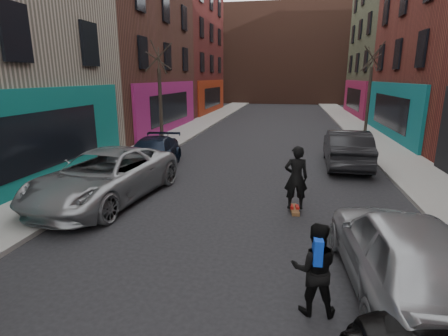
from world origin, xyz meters
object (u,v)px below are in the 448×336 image
at_px(skateboard, 294,210).
at_px(skateboarder, 296,178).
at_px(parked_right_far, 403,253).
at_px(parked_left_far, 105,176).
at_px(parked_right_end, 346,148).
at_px(tree_left_far, 160,86).
at_px(parked_left_end, 152,154).
at_px(pedestrian, 315,268).
at_px(tree_right_far, 370,82).

distance_m(skateboard, skateboarder, 0.99).
bearing_deg(parked_right_far, parked_left_far, -28.66).
bearing_deg(parked_right_end, skateboarder, 71.12).
height_order(parked_left_far, skateboard, parked_left_far).
relative_size(tree_left_far, parked_right_far, 1.36).
bearing_deg(skateboard, skateboarder, 0.00).
distance_m(parked_left_far, skateboarder, 5.96).
bearing_deg(parked_left_end, parked_right_end, 8.63).
distance_m(tree_left_far, pedestrian, 16.09).
height_order(tree_left_far, skateboarder, tree_left_far).
relative_size(parked_right_end, pedestrian, 3.07).
distance_m(parked_left_far, skateboard, 6.00).
bearing_deg(tree_left_far, skateboarder, -50.78).
distance_m(parked_right_far, parked_right_end, 9.75).
bearing_deg(tree_left_far, parked_right_far, -54.16).
relative_size(parked_right_far, skateboarder, 2.55).
distance_m(tree_left_far, tree_right_far, 13.78).
bearing_deg(skateboard, parked_right_far, -70.45).
xyz_separation_m(parked_left_far, parked_right_end, (8.21, 6.08, 0.01)).
distance_m(parked_left_end, parked_right_end, 8.50).
bearing_deg(skateboarder, tree_left_far, -57.39).
distance_m(parked_left_far, parked_left_end, 3.90).
relative_size(parked_left_end, parked_right_end, 0.93).
bearing_deg(skateboarder, pedestrian, 86.65).
height_order(skateboarder, pedestrian, skateboarder).
xyz_separation_m(parked_left_end, skateboarder, (5.95, -3.80, 0.38)).
bearing_deg(parked_left_far, parked_right_end, 43.32).
xyz_separation_m(parked_left_far, parked_left_end, (0.00, 3.90, -0.14)).
distance_m(skateboard, pedestrian, 4.65).
bearing_deg(parked_right_far, parked_left_end, -47.63).
height_order(parked_left_far, parked_right_far, parked_right_far).
xyz_separation_m(tree_right_far, parked_right_end, (-2.59, -9.28, -2.72)).
height_order(tree_right_far, parked_right_far, tree_right_far).
bearing_deg(parked_right_end, pedestrian, 81.12).
distance_m(tree_left_far, parked_right_end, 10.66).
bearing_deg(skateboard, tree_right_far, 65.74).
bearing_deg(parked_right_far, parked_right_end, -95.94).
xyz_separation_m(parked_left_far, skateboarder, (5.95, 0.10, 0.23)).
relative_size(parked_left_far, pedestrian, 3.60).
height_order(tree_left_far, pedestrian, tree_left_far).
distance_m(parked_left_end, skateboard, 7.09).
bearing_deg(pedestrian, parked_left_far, -38.53).
distance_m(parked_right_end, skateboard, 6.43).
distance_m(parked_left_far, parked_right_end, 10.22).
xyz_separation_m(parked_right_end, skateboard, (-2.26, -5.98, -0.76)).
xyz_separation_m(tree_right_far, parked_right_far, (-3.00, -19.01, -2.71)).
distance_m(tree_right_far, skateboard, 16.38).
bearing_deg(parked_right_end, skateboard, 71.12).
bearing_deg(skateboarder, skateboard, 180.00).
bearing_deg(tree_left_far, tree_right_far, 25.82).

